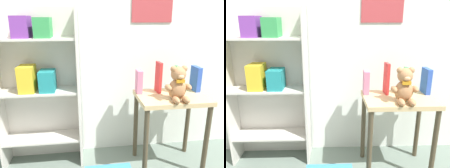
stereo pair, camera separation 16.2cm
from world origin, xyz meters
TOP-DOWN VIEW (x-y plane):
  - wall_back at (0.00, 1.25)m, footprint 4.80×0.07m
  - bookshelf_side at (-0.97, 1.11)m, footprint 0.68×0.25m
  - display_table at (0.12, 0.89)m, footprint 0.56×0.40m
  - teddy_bear at (0.12, 0.79)m, footprint 0.20×0.19m
  - book_standing_pink at (-0.13, 1.00)m, footprint 0.05×0.10m
  - book_standing_red at (0.04, 1.00)m, footprint 0.03×0.11m
  - book_standing_green at (0.20, 0.99)m, footprint 0.03×0.13m
  - book_standing_blue at (0.37, 1.00)m, footprint 0.04×0.13m

SIDE VIEW (x-z plane):
  - display_table at x=0.12m, z-range 0.20..0.86m
  - book_standing_pink at x=-0.13m, z-range 0.66..0.85m
  - bookshelf_side at x=-0.97m, z-range 0.08..1.44m
  - book_standing_blue at x=0.37m, z-range 0.66..0.87m
  - book_standing_green at x=0.20m, z-range 0.66..0.88m
  - teddy_bear at x=0.12m, z-range 0.65..0.91m
  - book_standing_red at x=0.04m, z-range 0.66..0.92m
  - wall_back at x=0.00m, z-range 0.00..2.50m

